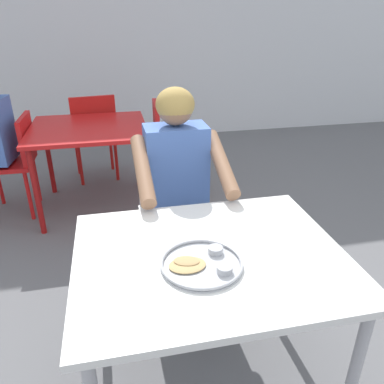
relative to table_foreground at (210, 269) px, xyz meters
The scene contains 8 objects.
table_foreground is the anchor object (origin of this frame).
thali_tray 0.12m from the table_foreground, 125.79° to the right, with size 0.31×0.31×0.03m.
chair_foreground 0.91m from the table_foreground, 89.93° to the left, with size 0.43×0.41×0.84m.
diner_foreground 0.68m from the table_foreground, 89.66° to the left, with size 0.49×0.56×1.23m.
table_background_red 2.00m from the table_foreground, 105.11° to the left, with size 0.93×0.88×0.73m.
chair_red_left 2.28m from the table_foreground, 119.57° to the left, with size 0.40×0.44×0.83m.
chair_red_right 1.98m from the table_foreground, 85.85° to the left, with size 0.41×0.40×0.89m.
chair_red_far 2.58m from the table_foreground, 101.30° to the left, with size 0.48×0.45×0.87m.
Camera 1 is at (-0.35, -1.16, 1.57)m, focal length 35.44 mm.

